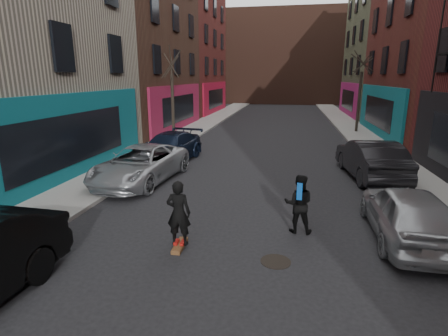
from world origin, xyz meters
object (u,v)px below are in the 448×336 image
at_px(tree_left_far, 172,89).
at_px(parked_left_end, 169,148).
at_px(skateboarder, 179,213).
at_px(parked_right_end, 371,159).
at_px(tree_right_far, 360,85).
at_px(manhole, 276,261).
at_px(parked_right_far, 407,213).
at_px(parked_left_far, 141,164).
at_px(skateboard, 180,246).
at_px(pedestrian, 299,203).

xyz_separation_m(tree_left_far, parked_left_end, (1.60, -5.51, -2.66)).
height_order(tree_left_far, skateboarder, tree_left_far).
relative_size(parked_right_end, skateboarder, 2.99).
bearing_deg(skateboarder, parked_right_end, -130.45).
relative_size(tree_right_far, skateboarder, 4.15).
relative_size(parked_right_end, manhole, 7.00).
distance_m(tree_left_far, parked_right_far, 16.55).
xyz_separation_m(parked_left_far, parked_right_end, (9.20, 2.28, 0.09)).
relative_size(tree_left_far, skateboarder, 3.96).
distance_m(tree_right_far, skateboarder, 21.60).
relative_size(tree_right_far, parked_right_far, 1.59).
height_order(parked_left_end, skateboard, parked_left_end).
distance_m(tree_right_far, pedestrian, 19.34).
relative_size(skateboarder, pedestrian, 1.01).
height_order(tree_right_far, pedestrian, tree_right_far).
xyz_separation_m(parked_left_end, skateboard, (3.25, -8.56, -0.67)).
relative_size(parked_right_far, manhole, 6.12).
bearing_deg(skateboarder, pedestrian, -154.73).
bearing_deg(parked_right_far, tree_left_far, -48.80).
distance_m(tree_right_far, skateboard, 21.72).
xyz_separation_m(tree_right_far, skateboard, (-7.55, -20.06, -3.48)).
xyz_separation_m(tree_left_far, skateboarder, (4.85, -14.06, -2.46)).
xyz_separation_m(pedestrian, manhole, (-0.51, -1.75, -0.81)).
bearing_deg(skateboard, tree_right_far, 67.50).
bearing_deg(tree_left_far, parked_left_end, -73.81).
bearing_deg(parked_left_far, pedestrian, -25.71).
bearing_deg(parked_left_far, parked_right_end, 19.23).
xyz_separation_m(parked_right_end, skateboarder, (-5.95, -7.46, 0.11)).
relative_size(parked_left_far, parked_right_far, 1.21).
distance_m(parked_right_end, manhole, 8.54).
bearing_deg(parked_right_far, skateboarder, 16.55).
height_order(tree_right_far, parked_left_end, tree_right_far).
height_order(tree_left_far, pedestrian, tree_left_far).
distance_m(parked_left_end, pedestrian, 9.37).
relative_size(tree_right_far, skateboard, 8.50).
relative_size(pedestrian, manhole, 2.32).
bearing_deg(tree_right_far, skateboard, -110.62).
relative_size(parked_left_far, parked_right_end, 1.06).
distance_m(parked_left_far, manhole, 7.87).
distance_m(tree_left_far, parked_right_end, 12.92).
relative_size(tree_right_far, manhole, 9.71).
bearing_deg(skateboarder, tree_left_far, -72.85).
relative_size(parked_right_end, skateboard, 6.13).
bearing_deg(parked_right_end, tree_right_far, -103.69).
relative_size(skateboard, manhole, 1.14).
xyz_separation_m(parked_left_end, manhole, (5.64, -8.82, -0.71)).
height_order(parked_left_end, manhole, parked_left_end).
height_order(parked_right_end, pedestrian, pedestrian).
distance_m(tree_right_far, parked_right_far, 18.83).
bearing_deg(parked_right_end, skateboard, 44.97).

